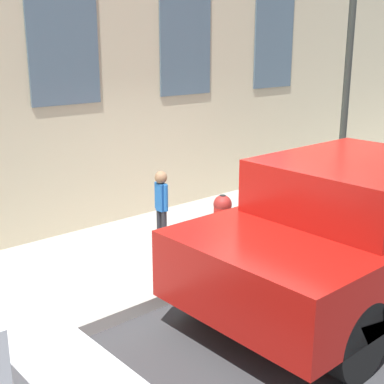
% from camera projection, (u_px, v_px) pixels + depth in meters
% --- Properties ---
extents(ground_plane, '(80.00, 80.00, 0.00)m').
position_uv_depth(ground_plane, '(248.00, 273.00, 7.25)').
color(ground_plane, '#38383A').
extents(sidewalk, '(2.63, 60.00, 0.16)m').
position_uv_depth(sidewalk, '(185.00, 241.00, 8.18)').
color(sidewalk, '#9E9B93').
rests_on(sidewalk, ground_plane).
extents(fire_hydrant, '(0.34, 0.45, 0.77)m').
position_uv_depth(fire_hydrant, '(222.00, 220.00, 7.68)').
color(fire_hydrant, red).
rests_on(fire_hydrant, sidewalk).
extents(person, '(0.27, 0.18, 1.12)m').
position_uv_depth(person, '(161.00, 202.00, 7.60)').
color(person, '#232328').
rests_on(person, sidewalk).
extents(parked_car_red_near, '(2.07, 4.48, 1.74)m').
position_uv_depth(parked_car_red_near, '(357.00, 223.00, 6.28)').
color(parked_car_red_near, black).
rests_on(parked_car_red_near, ground_plane).
extents(street_lamp, '(0.36, 0.36, 4.87)m').
position_uv_depth(street_lamp, '(351.00, 29.00, 8.91)').
color(street_lamp, '#2D332D').
rests_on(street_lamp, sidewalk).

